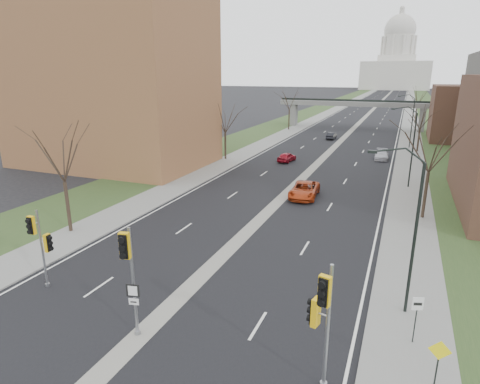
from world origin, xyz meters
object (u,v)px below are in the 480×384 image
Objects in this scene: signal_pole_right at (322,310)px; speed_limit_sign at (417,312)px; car_left_near at (287,157)px; car_right_near at (304,190)px; signal_pole_median at (129,265)px; warning_sign at (439,357)px; car_right_mid at (382,155)px; signal_pole_left at (40,239)px; car_left_far at (331,136)px.

speed_limit_sign is at bearing 64.93° from signal_pole_right.
car_left_near is 0.71× the size of car_right_near.
car_right_near is at bearing 71.63° from signal_pole_median.
warning_sign is 46.42m from car_right_mid.
signal_pole_right is 1.19× the size of car_right_mid.
signal_pole_left is 7.88m from signal_pole_median.
speed_limit_sign is 0.61× the size of car_left_far.
car_left_far is at bearing 80.40° from signal_pole_left.
signal_pole_right reaches higher than warning_sign.
signal_pole_right is at bearing -10.35° from signal_pole_left.
signal_pole_left reaches higher than car_left_near.
warning_sign is (13.06, 1.86, -2.35)m from signal_pole_median.
speed_limit_sign is 2.81m from warning_sign.
warning_sign is at bearing -91.98° from speed_limit_sign.
signal_pole_right is 26.15m from car_right_near.
warning_sign is 63.88m from car_left_far.
speed_limit_sign is 1.09× the size of warning_sign.
signal_pole_median is 2.56× the size of warning_sign.
signal_pole_left reaches higher than speed_limit_sign.
signal_pole_left is 0.88× the size of signal_pole_right.
signal_pole_left is 20.73m from warning_sign.
warning_sign is at bearing -68.48° from car_right_near.
car_left_near is 22.91m from car_left_far.
signal_pole_left is 25.48m from car_right_near.
car_left_far is (-1.88, 63.96, -3.23)m from signal_pole_median.
speed_limit_sign is (12.28, 4.55, -2.13)m from signal_pole_median.
signal_pole_right is at bearing 101.05° from car_left_far.
signal_pole_median is 2.35× the size of speed_limit_sign.
signal_pole_left is 1.23× the size of car_left_far.
car_left_far is (5.73, 62.04, -2.50)m from signal_pole_left.
signal_pole_right is 2.30× the size of speed_limit_sign.
signal_pole_median is 41.51m from car_left_near.
car_left_near is at bearing 80.73° from signal_pole_left.
car_left_far is at bearing 119.60° from car_right_mid.
car_right_near reaches higher than car_left_far.
car_left_far is at bearing 78.10° from signal_pole_median.
car_left_far is (-10.58, 63.77, -2.93)m from signal_pole_right.
car_right_mid is (15.79, 46.10, -2.47)m from signal_pole_left.
signal_pole_median is 8.70m from signal_pole_right.
signal_pole_median is 48.81m from car_right_mid.
signal_pole_left is at bearing 93.01° from car_left_near.
car_right_near is (-6.58, 25.15, -2.80)m from signal_pole_right.
signal_pole_left is 0.86× the size of signal_pole_median.
signal_pole_right is 1.40× the size of car_left_far.
car_right_mid reaches higher than car_left_far.
car_left_near is at bearing 82.26° from signal_pole_median.
signal_pole_median reaches higher than speed_limit_sign.
signal_pole_left reaches higher than car_right_mid.
speed_limit_sign reaches higher than car_left_near.
warning_sign is at bearing -5.50° from signal_pole_median.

